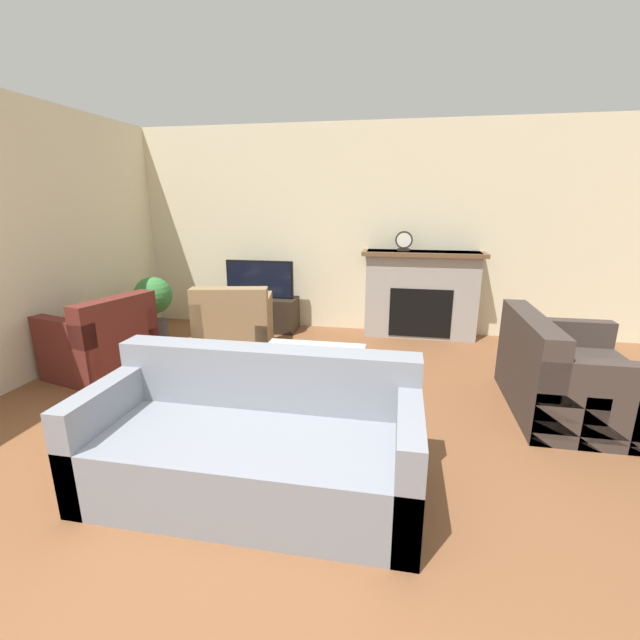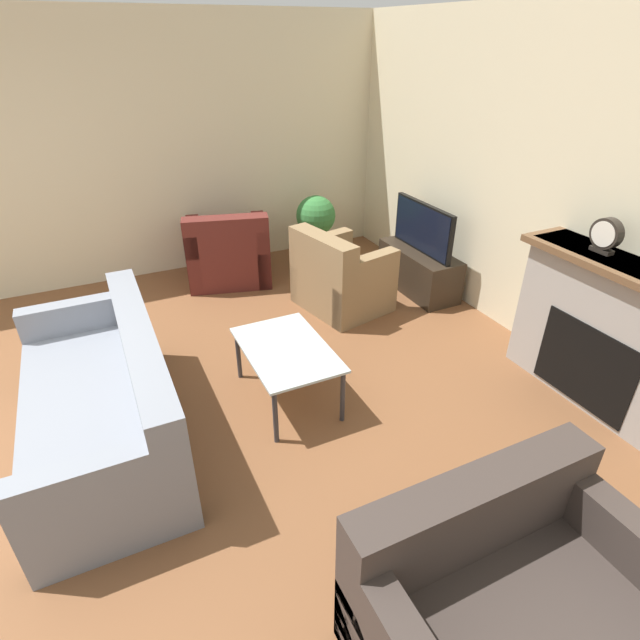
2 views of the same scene
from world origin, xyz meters
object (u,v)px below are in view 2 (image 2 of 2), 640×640
at_px(armchair_accent, 340,280).
at_px(coffee_table, 287,354).
at_px(mantel_clock, 606,235).
at_px(couch_sectional, 106,406).
at_px(potted_plant, 316,221).
at_px(armchair_by_window, 229,255).
at_px(tv, 423,228).
at_px(couch_loveseat, 516,624).

height_order(armchair_accent, coffee_table, armchair_accent).
bearing_deg(mantel_clock, couch_sectional, -104.21).
bearing_deg(potted_plant, couch_sectional, -49.38).
bearing_deg(armchair_by_window, coffee_table, 99.19).
relative_size(couch_sectional, armchair_by_window, 1.89).
height_order(tv, mantel_clock, mantel_clock).
relative_size(armchair_accent, coffee_table, 1.07).
relative_size(tv, mantel_clock, 3.74).
distance_m(tv, armchair_accent, 1.04).
bearing_deg(armchair_accent, couch_loveseat, 153.08).
xyz_separation_m(couch_sectional, armchair_by_window, (-2.15, 1.48, 0.01)).
relative_size(armchair_by_window, potted_plant, 1.28).
bearing_deg(armchair_accent, potted_plant, -25.60).
bearing_deg(couch_sectional, armchair_accent, 114.30).
relative_size(couch_sectional, armchair_accent, 2.04).
height_order(couch_sectional, coffee_table, couch_sectional).
bearing_deg(couch_loveseat, mantel_clock, 35.79).
relative_size(armchair_accent, mantel_clock, 3.90).
bearing_deg(armchair_by_window, couch_sectional, 70.00).
distance_m(coffee_table, mantel_clock, 2.39).
xyz_separation_m(couch_sectional, potted_plant, (-2.23, 2.60, 0.22)).
xyz_separation_m(couch_loveseat, armchair_by_window, (-4.41, 0.05, 0.01)).
height_order(tv, potted_plant, tv).
bearing_deg(potted_plant, armchair_accent, -13.53).
relative_size(couch_loveseat, coffee_table, 1.41).
bearing_deg(tv, couch_sectional, -72.40).
height_order(armchair_by_window, mantel_clock, mantel_clock).
bearing_deg(armchair_accent, mantel_clock, -162.70).
xyz_separation_m(armchair_by_window, mantel_clock, (3.01, 1.90, 0.94)).
bearing_deg(tv, potted_plant, -150.59).
bearing_deg(potted_plant, mantel_clock, 14.27).
distance_m(couch_sectional, armchair_by_window, 2.62).
bearing_deg(tv, coffee_table, -60.39).
xyz_separation_m(tv, mantel_clock, (1.89, 0.11, 0.54)).
bearing_deg(mantel_clock, armchair_by_window, -147.78).
xyz_separation_m(coffee_table, potted_plant, (-2.32, 1.32, 0.11)).
distance_m(armchair_by_window, coffee_table, 2.26).
bearing_deg(armchair_accent, coffee_table, 125.60).
bearing_deg(couch_loveseat, armchair_by_window, 89.37).
distance_m(couch_loveseat, armchair_accent, 3.42).
distance_m(couch_sectional, coffee_table, 1.28).
bearing_deg(armchair_by_window, couch_loveseat, 103.97).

